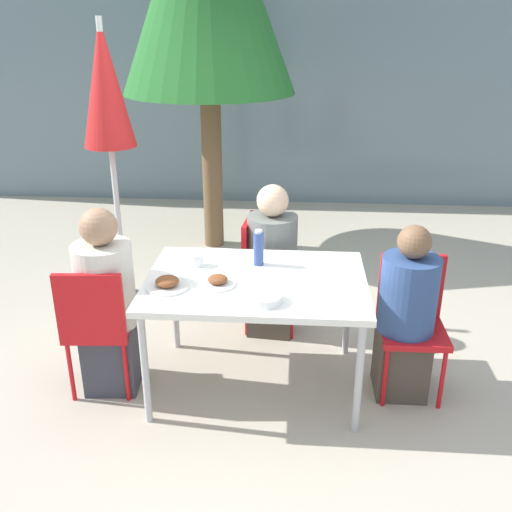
% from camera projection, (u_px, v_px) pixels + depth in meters
% --- Properties ---
extents(ground_plane, '(24.00, 24.00, 0.00)m').
position_uv_depth(ground_plane, '(256.00, 384.00, 3.74)').
color(ground_plane, '#B2A893').
extents(building_facade, '(10.00, 0.20, 3.00)m').
position_uv_depth(building_facade, '(281.00, 82.00, 6.97)').
color(building_facade, slate).
rests_on(building_facade, ground).
extents(dining_table, '(1.33, 0.95, 0.76)m').
position_uv_depth(dining_table, '(256.00, 287.00, 3.47)').
color(dining_table, white).
rests_on(dining_table, ground).
extents(chair_left, '(0.43, 0.43, 0.87)m').
position_uv_depth(chair_left, '(97.00, 321.00, 3.47)').
color(chair_left, red).
rests_on(chair_left, ground).
extents(person_left, '(0.36, 0.36, 1.20)m').
position_uv_depth(person_left, '(107.00, 307.00, 3.52)').
color(person_left, '#383842').
rests_on(person_left, ground).
extents(chair_right, '(0.40, 0.40, 0.87)m').
position_uv_depth(chair_right, '(411.00, 314.00, 3.55)').
color(chair_right, red).
rests_on(chair_right, ground).
extents(person_right, '(0.35, 0.35, 1.12)m').
position_uv_depth(person_right, '(406.00, 318.00, 3.48)').
color(person_right, '#473D33').
rests_on(person_right, ground).
extents(chair_far, '(0.43, 0.43, 0.87)m').
position_uv_depth(chair_far, '(262.00, 265.00, 4.26)').
color(chair_far, red).
rests_on(chair_far, ground).
extents(person_far, '(0.36, 0.36, 1.14)m').
position_uv_depth(person_far, '(272.00, 265.00, 4.19)').
color(person_far, '#473D33').
rests_on(person_far, ground).
extents(closed_umbrella, '(0.39, 0.39, 2.23)m').
position_uv_depth(closed_umbrella, '(106.00, 98.00, 4.14)').
color(closed_umbrella, '#333333').
rests_on(closed_umbrella, ground).
extents(plate_0, '(0.22, 0.22, 0.06)m').
position_uv_depth(plate_0, '(218.00, 281.00, 3.36)').
color(plate_0, white).
rests_on(plate_0, dining_table).
extents(plate_1, '(0.25, 0.25, 0.07)m').
position_uv_depth(plate_1, '(167.00, 284.00, 3.32)').
color(plate_1, white).
rests_on(plate_1, dining_table).
extents(bottle, '(0.07, 0.07, 0.23)m').
position_uv_depth(bottle, '(259.00, 248.00, 3.60)').
color(bottle, '#334C8E').
rests_on(bottle, dining_table).
extents(drinking_cup, '(0.08, 0.08, 0.08)m').
position_uv_depth(drinking_cup, '(197.00, 260.00, 3.61)').
color(drinking_cup, white).
rests_on(drinking_cup, dining_table).
extents(salad_bowl, '(0.20, 0.20, 0.05)m').
position_uv_depth(salad_bowl, '(265.00, 298.00, 3.16)').
color(salad_bowl, white).
rests_on(salad_bowl, dining_table).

